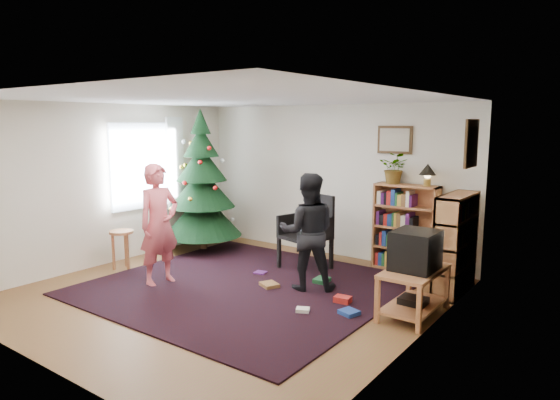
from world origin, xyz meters
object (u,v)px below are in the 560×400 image
Objects in this scene: potted_plant at (395,168)px; table_lamp at (428,171)px; person_by_chair at (308,232)px; bookshelf_right at (456,242)px; crt_tv at (415,250)px; bookshelf_back at (405,227)px; picture_back at (395,140)px; christmas_tree at (202,192)px; stool at (122,239)px; tv_stand at (414,288)px; picture_right at (471,144)px; armchair at (310,228)px; person_standing at (159,225)px.

potted_plant is 0.50m from table_lamp.
bookshelf_right is at bearing -179.68° from person_by_chair.
bookshelf_right is 1.12m from crt_tv.
bookshelf_back is 2.53× the size of crt_tv.
picture_back is 1.17× the size of potted_plant.
potted_plant is at bearing 16.58° from christmas_tree.
potted_plant is at bearing 37.28° from stool.
tv_stand is at bearing -0.00° from crt_tv.
table_lamp is (0.50, 0.00, -0.02)m from potted_plant.
bookshelf_right is 1.16m from tv_stand.
picture_right is 1.61m from crt_tv.
tv_stand is 2.06× the size of potted_plant.
picture_back is 0.42× the size of bookshelf_right.
table_lamp is at bearing 0.00° from potted_plant.
potted_plant is (-0.99, 1.66, 1.21)m from tv_stand.
armchair is at bearing -136.83° from picture_back.
bookshelf_right is at bearing 5.08° from christmas_tree.
crt_tv is 3.39m from person_standing.
crt_tv is 2.08m from potted_plant.
person_by_chair is at bearing 123.27° from bookshelf_right.
bookshelf_right is 1.19m from table_lamp.
stool is (-2.26, -1.74, -0.16)m from armchair.
bookshelf_back is (3.32, 0.93, -0.36)m from christmas_tree.
tv_stand is 2.28m from potted_plant.
picture_back is 2.14m from person_by_chair.
table_lamp reaches higher than armchair.
tv_stand is 1.56m from person_by_chair.
crt_tv is at bearing -103.59° from picture_right.
bookshelf_back is at bearing 0.00° from potted_plant.
armchair is 1.02m from person_by_chair.
person_standing is at bearing -130.87° from potted_plant.
bookshelf_right is (4.24, 0.38, -0.36)m from christmas_tree.
picture_back is at bearing 39.40° from stool.
table_lamp is at bearing 48.04° from bookshelf_right.
bookshelf_right is 4.80m from stool.
picture_right is at bearing -29.34° from bookshelf_back.
bookshelf_back is 1.76m from person_by_chair.
bookshelf_right is 2.14m from armchair.
bookshelf_back is 2.19× the size of stool.
christmas_tree is 3.77m from table_lamp.
person_standing reaches higher than stool.
tv_stand is (0.79, -1.66, -0.34)m from bookshelf_back.
picture_back reaches higher than tv_stand.
christmas_tree is 3.47m from bookshelf_back.
person_standing is (-3.25, -0.96, 0.06)m from crt_tv.
bookshelf_right is at bearing -30.02° from picture_back.
crt_tv is 0.33× the size of person_by_chair.
bookshelf_back is 3.59m from person_standing.
person_by_chair is (2.63, -0.68, -0.24)m from christmas_tree.
table_lamp reaches higher than person_by_chair.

